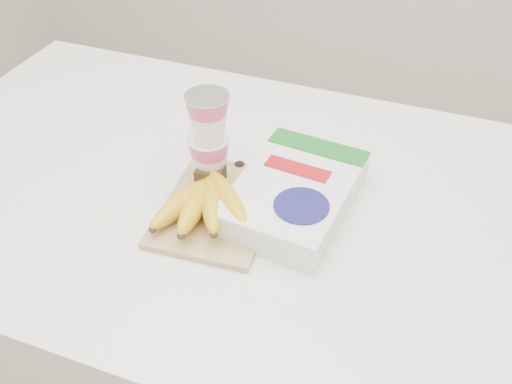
% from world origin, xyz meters
% --- Properties ---
extents(table, '(1.25, 0.84, 0.94)m').
position_xyz_m(table, '(0.00, 0.00, 0.47)').
color(table, white).
rests_on(table, ground).
extents(cutting_board, '(0.21, 0.27, 0.01)m').
position_xyz_m(cutting_board, '(0.07, -0.06, 0.95)').
color(cutting_board, tan).
rests_on(cutting_board, table).
extents(bananas, '(0.18, 0.19, 0.07)m').
position_xyz_m(bananas, '(0.05, -0.09, 0.98)').
color(bananas, '#382816').
rests_on(bananas, cutting_board).
extents(yogurt_stack, '(0.08, 0.08, 0.18)m').
position_xyz_m(yogurt_stack, '(0.03, 0.00, 1.05)').
color(yogurt_stack, white).
rests_on(yogurt_stack, cutting_board).
extents(cereal_box, '(0.22, 0.30, 0.06)m').
position_xyz_m(cereal_box, '(0.19, -0.01, 0.97)').
color(cereal_box, white).
rests_on(cereal_box, table).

